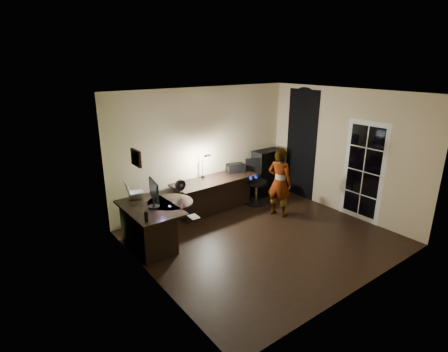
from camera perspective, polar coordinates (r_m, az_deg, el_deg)
floor at (r=6.81m, az=6.39°, el=-10.07°), size 4.50×4.00×0.01m
ceiling at (r=6.02m, az=7.32°, el=13.27°), size 4.50×4.00×0.01m
wall_back at (r=7.80m, az=-3.31°, el=4.42°), size 4.50×0.01×2.70m
wall_front at (r=5.11m, az=22.41°, el=-4.60°), size 4.50×0.01×2.70m
wall_left at (r=5.08m, az=-12.11°, el=-3.69°), size 0.01×4.00×2.70m
wall_right at (r=7.95m, az=18.80°, el=3.73°), size 0.01×4.00×2.70m
green_wall_overlay at (r=5.09m, az=-11.96°, el=-3.65°), size 0.00×4.00×2.70m
arched_doorway at (r=8.63m, az=12.49°, el=5.03°), size 0.01×0.90×2.60m
french_door at (r=7.73m, az=21.79°, el=0.67°), size 0.02×0.92×2.10m
framed_picture at (r=5.33m, az=-14.17°, el=2.88°), size 0.04×0.30×0.25m
desk_left at (r=6.46m, az=-11.86°, el=-8.11°), size 0.83×1.34×0.77m
desk_right at (r=7.80m, az=-1.43°, el=-3.08°), size 2.02×0.78×0.75m
cabinet at (r=8.79m, az=7.04°, el=0.61°), size 0.76×0.38×1.13m
laptop_stand at (r=6.72m, az=-14.24°, el=-3.04°), size 0.30×0.28×0.10m
laptop at (r=6.67m, az=-14.35°, el=-1.76°), size 0.36×0.34×0.22m
monitor at (r=6.20m, az=-11.47°, el=-3.47°), size 0.20×0.53×0.35m
mouse at (r=6.19m, az=-8.86°, el=-4.91°), size 0.08×0.09×0.03m
phone at (r=6.71m, az=-11.05°, el=-3.26°), size 0.08×0.13×0.01m
pen at (r=6.18m, az=-6.35°, el=-4.94°), size 0.01×0.13×0.01m
speaker at (r=5.72m, az=-12.58°, el=-6.43°), size 0.08×0.08×0.17m
notepad at (r=5.77m, az=-4.95°, el=-6.65°), size 0.16×0.21×0.01m
desk_fan at (r=6.72m, az=-7.16°, el=-1.95°), size 0.22×0.14×0.33m
headphones at (r=7.69m, az=4.87°, el=-0.16°), size 0.21×0.11×0.10m
printer at (r=8.20m, az=1.87°, el=1.40°), size 0.49×0.44×0.18m
desk_lamp at (r=7.65m, az=-3.54°, el=1.80°), size 0.22×0.31×0.61m
office_chair at (r=8.21m, az=5.32°, el=-1.02°), size 0.76×0.76×1.03m
person at (r=7.53m, az=9.08°, el=-1.07°), size 0.49×0.61×1.50m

